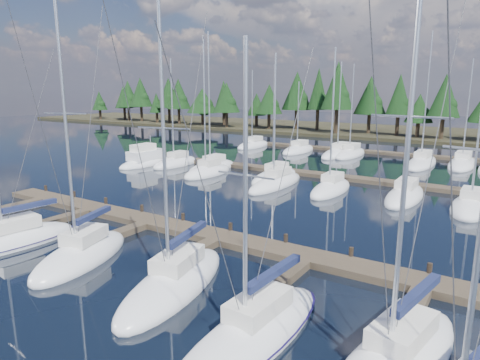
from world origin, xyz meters
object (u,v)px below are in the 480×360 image
Objects in this scene: front_sailboat_3 at (174,283)px; front_sailboat_2 at (82,255)px; motor_yacht_left at (146,161)px; main_dock at (216,240)px; front_sailboat_1 at (11,241)px; front_sailboat_4 at (252,335)px.

front_sailboat_2 is at bearing -178.39° from front_sailboat_3.
motor_yacht_left is at bearing 128.33° from front_sailboat_2.
front_sailboat_3 is (6.66, 0.19, -0.01)m from front_sailboat_2.
front_sailboat_2 reaches higher than front_sailboat_3.
main_dock is 2.97× the size of front_sailboat_2.
front_sailboat_1 is at bearing -145.67° from main_dock.
front_sailboat_2 reaches higher than front_sailboat_4.
front_sailboat_2 is at bearing -51.67° from motor_yacht_left.
front_sailboat_4 is at bearing -7.18° from front_sailboat_2.
front_sailboat_3 is 34.89m from motor_yacht_left.
front_sailboat_3 reaches higher than front_sailboat_1.
front_sailboat_1 is at bearing 177.94° from front_sailboat_4.
front_sailboat_1 is (-10.30, -7.03, 0.08)m from main_dock.
front_sailboat_3 is at bearing 5.05° from front_sailboat_1.
front_sailboat_2 is (5.52, 0.89, 0.02)m from front_sailboat_1.
front_sailboat_4 is (12.08, -1.52, -0.03)m from front_sailboat_2.
front_sailboat_3 reaches higher than front_sailboat_4.
motor_yacht_left is at bearing 118.36° from front_sailboat_1.
front_sailboat_4 is 40.10m from motor_yacht_left.
front_sailboat_3 is 1.18× the size of front_sailboat_4.
main_dock is 3.71× the size of front_sailboat_4.
front_sailboat_4 is at bearing -17.50° from front_sailboat_3.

